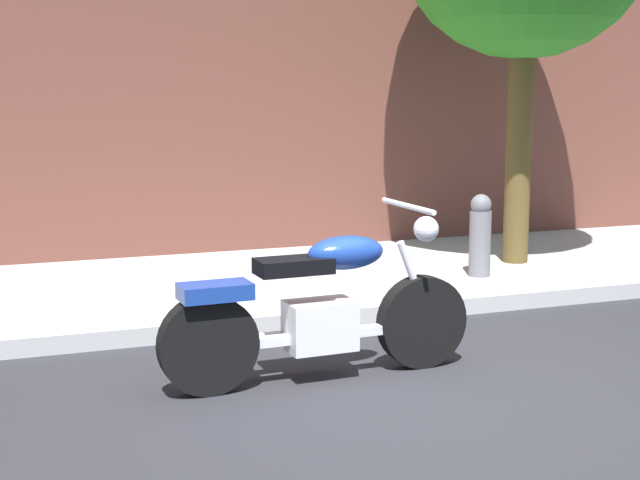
% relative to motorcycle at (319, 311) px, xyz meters
% --- Properties ---
extents(ground_plane, '(60.00, 60.00, 0.00)m').
position_rel_motorcycle_xyz_m(ground_plane, '(0.43, -0.46, -0.46)').
color(ground_plane, '#28282D').
extents(sidewalk, '(21.85, 2.84, 0.14)m').
position_rel_motorcycle_xyz_m(sidewalk, '(0.43, 2.59, -0.39)').
color(sidewalk, '#ABABAB').
rests_on(sidewalk, ground).
extents(motorcycle, '(2.12, 0.70, 1.13)m').
position_rel_motorcycle_xyz_m(motorcycle, '(0.00, 0.00, 0.00)').
color(motorcycle, black).
rests_on(motorcycle, ground).
extents(fire_hydrant, '(0.20, 0.20, 0.91)m').
position_rel_motorcycle_xyz_m(fire_hydrant, '(2.30, 1.95, -0.00)').
color(fire_hydrant, slate).
rests_on(fire_hydrant, ground).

